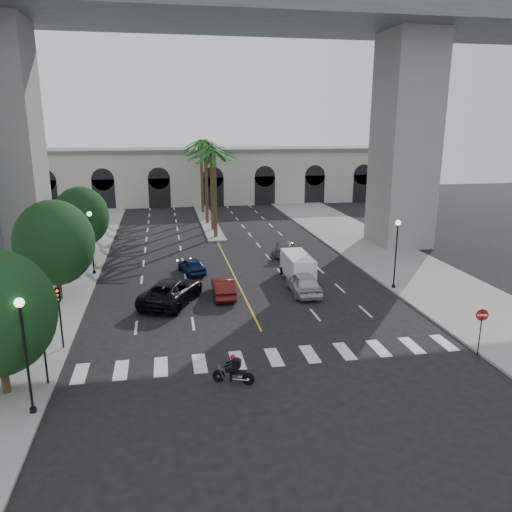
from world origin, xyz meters
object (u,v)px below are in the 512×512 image
(car_d, at_px, (285,248))
(pedestrian_b, at_px, (20,318))
(car_e, at_px, (192,266))
(traffic_signal_near, at_px, (43,338))
(motorcycle_rider, at_px, (235,370))
(lamp_post_right, at_px, (396,248))
(pedestrian_a, at_px, (29,309))
(traffic_signal_far, at_px, (59,308))
(car_a, at_px, (304,283))
(cargo_van, at_px, (298,266))
(lamp_post_left_near, at_px, (25,346))
(car_b, at_px, (223,287))
(lamp_post_left_far, at_px, (91,237))
(car_c, at_px, (172,291))
(do_not_enter_sign, at_px, (481,322))

(car_d, relative_size, pedestrian_b, 2.41)
(car_d, height_order, car_e, car_e)
(traffic_signal_near, height_order, motorcycle_rider, traffic_signal_near)
(lamp_post_right, relative_size, pedestrian_a, 3.34)
(traffic_signal_far, distance_m, motorcycle_rider, 10.49)
(car_a, relative_size, pedestrian_a, 3.01)
(cargo_van, bearing_deg, lamp_post_right, -27.56)
(lamp_post_left_near, xyz_separation_m, cargo_van, (16.24, 16.57, -2.06))
(car_b, bearing_deg, lamp_post_left_near, 55.46)
(lamp_post_right, height_order, car_b, lamp_post_right)
(lamp_post_left_near, xyz_separation_m, car_d, (17.15, 24.62, -2.56))
(car_a, bearing_deg, car_e, -39.03)
(lamp_post_left_far, xyz_separation_m, motorcycle_rider, (8.92, -19.88, -2.54))
(lamp_post_left_far, relative_size, pedestrian_a, 3.34)
(car_c, distance_m, car_d, 15.91)
(car_c, bearing_deg, do_not_enter_sign, 169.20)
(lamp_post_left_far, relative_size, traffic_signal_near, 1.47)
(cargo_van, bearing_deg, car_b, -154.74)
(lamp_post_left_near, relative_size, car_c, 0.86)
(car_c, height_order, cargo_van, cargo_van)
(traffic_signal_near, distance_m, car_d, 27.99)
(car_a, bearing_deg, motorcycle_rider, 62.06)
(traffic_signal_near, relative_size, pedestrian_b, 1.93)
(car_e, xyz_separation_m, cargo_van, (8.23, -3.48, 0.50))
(car_c, height_order, pedestrian_b, pedestrian_b)
(car_e, height_order, pedestrian_a, pedestrian_a)
(lamp_post_right, xyz_separation_m, car_e, (-14.79, 7.05, -2.56))
(car_b, height_order, car_c, car_c)
(lamp_post_left_far, distance_m, do_not_enter_sign, 29.53)
(car_e, bearing_deg, do_not_enter_sign, 113.58)
(traffic_signal_near, xyz_separation_m, car_b, (9.80, 11.21, -1.81))
(pedestrian_a, bearing_deg, cargo_van, 8.02)
(car_c, distance_m, pedestrian_b, 9.80)
(lamp_post_left_near, height_order, car_a, lamp_post_left_near)
(traffic_signal_far, xyz_separation_m, car_d, (17.05, 18.12, -1.85))
(lamp_post_left_far, height_order, lamp_post_right, same)
(car_d, bearing_deg, traffic_signal_near, 69.97)
(pedestrian_a, bearing_deg, car_d, 26.07)
(car_c, relative_size, pedestrian_a, 3.86)
(cargo_van, height_order, pedestrian_a, cargo_van)
(car_b, bearing_deg, motorcycle_rider, 86.83)
(traffic_signal_near, relative_size, car_e, 0.93)
(car_d, xyz_separation_m, car_e, (-9.15, -4.57, 0.00))
(lamp_post_right, bearing_deg, traffic_signal_near, -155.18)
(motorcycle_rider, relative_size, car_c, 0.32)
(motorcycle_rider, height_order, do_not_enter_sign, do_not_enter_sign)
(car_a, xyz_separation_m, car_b, (-5.92, 0.34, -0.12))
(do_not_enter_sign, bearing_deg, car_c, 159.79)
(car_e, distance_m, cargo_van, 8.95)
(car_a, distance_m, pedestrian_b, 19.05)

